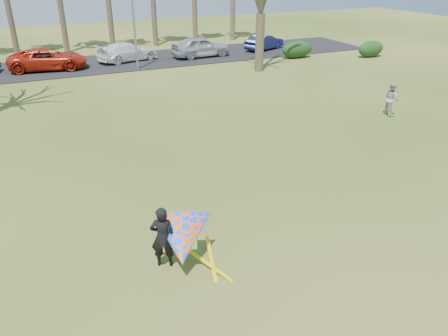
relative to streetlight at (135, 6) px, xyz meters
name	(u,v)px	position (x,y,z in m)	size (l,w,h in m)	color
ground	(250,225)	(-2.16, -22.00, -4.46)	(100.00, 100.00, 0.00)	#244E11
parking_strip	(103,64)	(-2.16, 3.00, -4.43)	(46.00, 7.00, 0.06)	black
streetlight	(135,6)	(0.00, 0.00, 0.00)	(2.28, 0.18, 8.00)	gray
hedge_near	(297,49)	(12.87, -1.25, -3.78)	(2.75, 1.24, 1.37)	black
hedge_far	(371,49)	(18.67, -3.43, -3.80)	(2.40, 1.13, 1.33)	#163814
car_2	(48,59)	(-6.14, 2.45, -3.64)	(2.52, 5.47, 1.52)	#B2200E
car_3	(127,52)	(-0.15, 3.11, -3.70)	(1.97, 4.84, 1.41)	white
car_4	(201,47)	(5.72, 2.18, -3.59)	(1.92, 4.78, 1.63)	#A6AAB4
car_5	(264,42)	(11.99, 2.71, -3.74)	(1.40, 4.00, 1.32)	#1A214E
pedestrian_a	(391,99)	(9.39, -15.57, -3.61)	(0.83, 0.65, 1.72)	#B0B1AC
kite_flyer	(180,239)	(-4.76, -22.96, -3.61)	(2.13, 2.39, 2.02)	black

